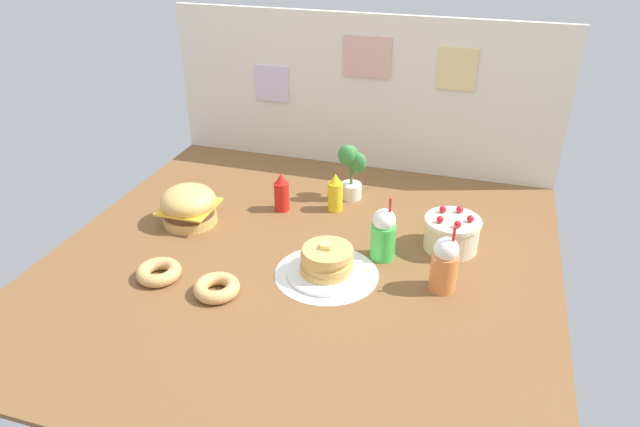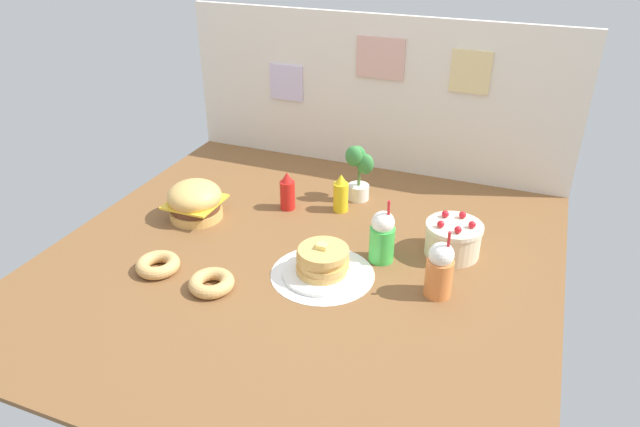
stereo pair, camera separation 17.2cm
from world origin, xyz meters
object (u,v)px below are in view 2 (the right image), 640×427
at_px(pancake_stack, 323,263).
at_px(ketchup_bottle, 287,192).
at_px(burger, 195,201).
at_px(donut_pink_glaze, 158,264).
at_px(potted_plant, 359,171).
at_px(mustard_bottle, 341,194).
at_px(orange_float_cup, 440,270).
at_px(donut_chocolate, 211,283).
at_px(cream_soda_cup, 382,237).
at_px(layer_cake, 453,239).

distance_m(pancake_stack, ketchup_bottle, 0.60).
height_order(burger, donut_pink_glaze, burger).
bearing_deg(potted_plant, mustard_bottle, -105.47).
bearing_deg(orange_float_cup, donut_pink_glaze, -166.66).
xyz_separation_m(burger, donut_chocolate, (0.37, -0.48, -0.06)).
height_order(cream_soda_cup, potted_plant, potted_plant).
bearing_deg(pancake_stack, burger, 163.04).
bearing_deg(mustard_bottle, donut_pink_glaze, -124.43).
xyz_separation_m(pancake_stack, mustard_bottle, (-0.12, 0.55, 0.03)).
relative_size(donut_pink_glaze, donut_chocolate, 1.00).
distance_m(layer_cake, orange_float_cup, 0.31).
bearing_deg(donut_pink_glaze, layer_cake, 27.41).
bearing_deg(potted_plant, pancake_stack, -83.68).
xyz_separation_m(donut_chocolate, potted_plant, (0.30, 0.95, 0.13)).
bearing_deg(ketchup_bottle, potted_plant, 37.44).
xyz_separation_m(pancake_stack, donut_chocolate, (-0.37, -0.25, -0.03)).
distance_m(layer_cake, donut_pink_glaze, 1.25).
xyz_separation_m(burger, pancake_stack, (0.74, -0.23, -0.03)).
relative_size(ketchup_bottle, donut_pink_glaze, 1.08).
xyz_separation_m(layer_cake, orange_float_cup, (0.00, -0.31, 0.04)).
xyz_separation_m(layer_cake, donut_chocolate, (-0.84, -0.60, -0.05)).
relative_size(mustard_bottle, donut_pink_glaze, 1.08).
relative_size(burger, pancake_stack, 0.78).
xyz_separation_m(pancake_stack, cream_soda_cup, (0.19, 0.20, 0.06)).
relative_size(burger, donut_pink_glaze, 1.43).
bearing_deg(pancake_stack, orange_float_cup, 5.11).
distance_m(cream_soda_cup, orange_float_cup, 0.31).
distance_m(cream_soda_cup, potted_plant, 0.57).
height_order(pancake_stack, ketchup_bottle, ketchup_bottle).
relative_size(donut_pink_glaze, potted_plant, 0.61).
bearing_deg(burger, cream_soda_cup, -1.89).
relative_size(donut_chocolate, potted_plant, 0.61).
bearing_deg(layer_cake, pancake_stack, -142.68).
xyz_separation_m(burger, ketchup_bottle, (0.37, 0.24, 0.00)).
xyz_separation_m(burger, orange_float_cup, (1.21, -0.19, 0.03)).
xyz_separation_m(burger, layer_cake, (1.21, 0.13, -0.01)).
xyz_separation_m(burger, mustard_bottle, (0.62, 0.32, 0.00)).
xyz_separation_m(layer_cake, potted_plant, (-0.54, 0.34, 0.08)).
bearing_deg(cream_soda_cup, potted_plant, 118.27).
bearing_deg(cream_soda_cup, orange_float_cup, -29.57).
distance_m(mustard_bottle, orange_float_cup, 0.77).
relative_size(pancake_stack, potted_plant, 1.11).
height_order(burger, ketchup_bottle, ketchup_bottle).
bearing_deg(orange_float_cup, cream_soda_cup, 150.43).
bearing_deg(potted_plant, cream_soda_cup, -61.73).
bearing_deg(burger, mustard_bottle, 27.14).
distance_m(layer_cake, mustard_bottle, 0.61).
bearing_deg(orange_float_cup, potted_plant, 129.59).
relative_size(burger, mustard_bottle, 1.33).
xyz_separation_m(orange_float_cup, donut_chocolate, (-0.84, -0.29, -0.09)).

